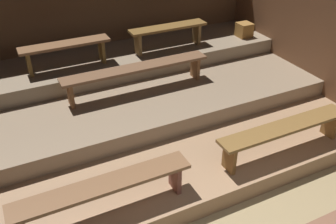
% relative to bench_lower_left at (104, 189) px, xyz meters
% --- Properties ---
extents(ground, '(6.35, 5.89, 0.08)m').
position_rel_bench_lower_left_xyz_m(ground, '(1.17, 0.86, -0.61)').
color(ground, '#9B865E').
extents(wall_back, '(6.35, 0.06, 2.63)m').
position_rel_bench_lower_left_xyz_m(wall_back, '(1.17, 3.44, 0.75)').
color(wall_back, brown).
rests_on(wall_back, ground).
extents(platform_lower, '(5.55, 3.74, 0.25)m').
position_rel_bench_lower_left_xyz_m(platform_lower, '(1.17, 1.54, -0.45)').
color(platform_lower, '#9F7A58').
rests_on(platform_lower, ground).
extents(platform_middle, '(5.55, 2.53, 0.25)m').
position_rel_bench_lower_left_xyz_m(platform_middle, '(1.17, 2.14, -0.20)').
color(platform_middle, '#917A60').
rests_on(platform_middle, platform_lower).
extents(platform_upper, '(5.55, 1.19, 0.25)m').
position_rel_bench_lower_left_xyz_m(platform_upper, '(1.17, 2.81, 0.04)').
color(platform_upper, gray).
rests_on(platform_upper, platform_middle).
extents(bench_lower_left, '(1.86, 0.28, 0.40)m').
position_rel_bench_lower_left_xyz_m(bench_lower_left, '(0.00, 0.00, 0.00)').
color(bench_lower_left, brown).
rests_on(bench_lower_left, platform_lower).
extents(bench_lower_right, '(1.86, 0.28, 0.40)m').
position_rel_bench_lower_left_xyz_m(bench_lower_right, '(2.35, 0.00, 0.00)').
color(bench_lower_right, brown).
rests_on(bench_lower_right, platform_lower).
extents(bench_middle_center, '(2.25, 0.28, 0.40)m').
position_rel_bench_lower_left_xyz_m(bench_middle_center, '(1.15, 1.91, 0.25)').
color(bench_middle_center, brown).
rests_on(bench_middle_center, platform_middle).
extents(bench_upper_left, '(1.36, 0.28, 0.40)m').
position_rel_bench_lower_left_xyz_m(bench_upper_left, '(0.30, 2.66, 0.48)').
color(bench_upper_left, brown).
rests_on(bench_upper_left, platform_upper).
extents(bench_upper_right, '(1.36, 0.28, 0.40)m').
position_rel_bench_lower_left_xyz_m(bench_upper_right, '(2.04, 2.66, 0.48)').
color(bench_upper_right, brown).
rests_on(bench_upper_right, platform_upper).
extents(wooden_crate_upper, '(0.25, 0.25, 0.25)m').
position_rel_bench_lower_left_xyz_m(wooden_crate_upper, '(3.57, 2.57, 0.29)').
color(wooden_crate_upper, olive).
rests_on(wooden_crate_upper, platform_upper).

